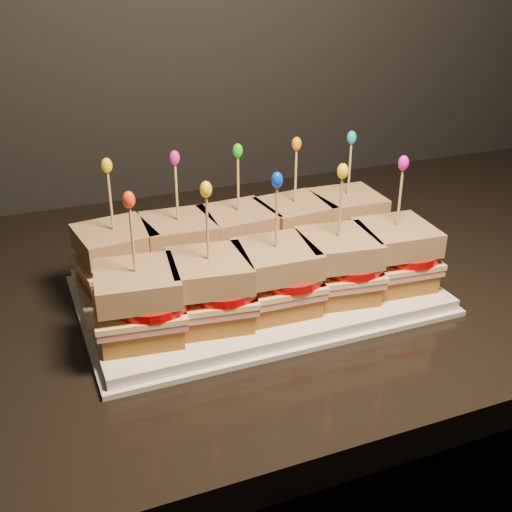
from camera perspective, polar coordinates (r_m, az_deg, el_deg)
name	(u,v)px	position (r m, az deg, el deg)	size (l,w,h in m)	color
granite_slab	(114,310)	(0.80, -12.48, -4.75)	(2.47, 0.67, 0.04)	black
platter	(256,291)	(0.76, 0.00, -3.11)	(0.40, 0.25, 0.02)	white
platter_rim	(256,295)	(0.77, 0.00, -3.51)	(0.41, 0.26, 0.01)	white
sandwich_0_bread_bot	(119,278)	(0.77, -12.12, -1.89)	(0.08, 0.08, 0.02)	brown
sandwich_0_ham	(117,266)	(0.76, -12.23, -0.89)	(0.09, 0.08, 0.01)	#C2686B
sandwich_0_cheese	(117,261)	(0.76, -12.28, -0.42)	(0.09, 0.09, 0.01)	#FBDB97
sandwich_0_tomato	(128,255)	(0.75, -11.35, 0.06)	(0.08, 0.08, 0.01)	#B80406
sandwich_0_bread_top	(115,240)	(0.75, -12.46, 1.36)	(0.08, 0.08, 0.03)	#5F3310
sandwich_0_pick	(111,204)	(0.73, -12.78, 4.49)	(0.00, 0.00, 0.09)	tan
sandwich_0_frill	(107,165)	(0.72, -13.13, 7.85)	(0.01, 0.01, 0.02)	yellow
sandwich_1_bread_bot	(181,267)	(0.78, -6.71, -0.96)	(0.08, 0.08, 0.02)	brown
sandwich_1_ham	(180,256)	(0.77, -6.76, 0.04)	(0.09, 0.08, 0.01)	#C2686B
sandwich_1_cheese	(180,250)	(0.77, -6.79, 0.50)	(0.09, 0.09, 0.01)	#FBDB97
sandwich_1_tomato	(191,245)	(0.77, -5.83, 0.98)	(0.08, 0.08, 0.01)	#B80406
sandwich_1_bread_top	(179,231)	(0.76, -6.89, 2.26)	(0.08, 0.08, 0.03)	#5F3310
sandwich_1_pick	(177,196)	(0.74, -7.06, 5.35)	(0.00, 0.00, 0.09)	tan
sandwich_1_frill	(175,158)	(0.73, -7.25, 8.66)	(0.01, 0.01, 0.02)	#D11899
sandwich_2_bread_bot	(239,257)	(0.80, -1.52, -0.06)	(0.08, 0.08, 0.02)	brown
sandwich_2_ham	(239,246)	(0.80, -1.53, 0.92)	(0.09, 0.08, 0.01)	#C2686B
sandwich_2_cheese	(239,241)	(0.79, -1.54, 1.38)	(0.09, 0.09, 0.01)	#FBDB97
sandwich_2_tomato	(250,235)	(0.79, -0.57, 1.85)	(0.08, 0.08, 0.01)	#B80406
sandwich_2_bread_top	(239,221)	(0.78, -1.56, 3.10)	(0.08, 0.08, 0.03)	#5F3310
sandwich_2_pick	(238,187)	(0.77, -1.60, 6.13)	(0.00, 0.00, 0.09)	tan
sandwich_2_frill	(238,150)	(0.75, -1.64, 9.36)	(0.01, 0.01, 0.02)	#1DBD13
sandwich_3_bread_bot	(294,247)	(0.83, 3.37, 0.80)	(0.08, 0.08, 0.02)	brown
sandwich_3_ham	(294,236)	(0.82, 3.39, 1.75)	(0.09, 0.08, 0.01)	#C2686B
sandwich_3_cheese	(294,231)	(0.82, 3.41, 2.19)	(0.09, 0.09, 0.01)	#FBDB97
sandwich_3_tomato	(305,226)	(0.82, 4.36, 2.65)	(0.08, 0.08, 0.01)	#B80406
sandwich_3_bread_top	(295,213)	(0.81, 3.45, 3.87)	(0.08, 0.08, 0.03)	#5F3310
sandwich_3_pick	(296,180)	(0.79, 3.54, 6.80)	(0.00, 0.00, 0.09)	tan
sandwich_3_frill	(297,144)	(0.78, 3.63, 9.93)	(0.01, 0.01, 0.02)	orange
sandwich_4_bread_bot	(345,238)	(0.86, 7.92, 1.58)	(0.08, 0.08, 0.02)	brown
sandwich_4_ham	(346,228)	(0.86, 7.98, 2.50)	(0.09, 0.08, 0.01)	#C2686B
sandwich_4_cheese	(346,223)	(0.85, 8.01, 2.94)	(0.09, 0.09, 0.01)	#FBDB97
sandwich_4_tomato	(357,218)	(0.85, 8.94, 3.37)	(0.08, 0.08, 0.01)	#B80406
sandwich_4_bread_top	(347,205)	(0.84, 8.11, 4.55)	(0.08, 0.08, 0.03)	#5F3310
sandwich_4_pick	(349,172)	(0.83, 8.30, 7.38)	(0.00, 0.00, 0.09)	tan
sandwich_4_frill	(352,137)	(0.82, 8.50, 10.38)	(0.01, 0.01, 0.02)	#15A0BA
sandwich_5_bread_bot	(140,325)	(0.67, -10.25, -6.05)	(0.08, 0.08, 0.02)	brown
sandwich_5_ham	(139,312)	(0.66, -10.35, -4.95)	(0.09, 0.08, 0.01)	#C2686B
sandwich_5_cheese	(139,306)	(0.66, -10.40, -4.42)	(0.09, 0.09, 0.01)	#FBDB97
sandwich_5_tomato	(151,300)	(0.65, -9.31, -3.91)	(0.08, 0.08, 0.01)	#B80406
sandwich_5_bread_top	(136,284)	(0.65, -10.58, -2.44)	(0.08, 0.08, 0.03)	#5F3310
sandwich_5_pick	(133,244)	(0.63, -10.90, 1.09)	(0.00, 0.00, 0.09)	tan
sandwich_5_frill	(129,200)	(0.61, -11.24, 4.93)	(0.01, 0.01, 0.02)	red
sandwich_6_bread_bot	(210,311)	(0.69, -4.09, -4.88)	(0.08, 0.08, 0.02)	brown
sandwich_6_ham	(210,299)	(0.68, -4.12, -3.79)	(0.09, 0.08, 0.01)	#C2686B
sandwich_6_cheese	(210,293)	(0.67, -4.14, -3.27)	(0.09, 0.09, 0.01)	#FBDB97
sandwich_6_tomato	(222,287)	(0.67, -3.03, -2.76)	(0.08, 0.08, 0.01)	#B80406
sandwich_6_bread_top	(209,271)	(0.66, -4.21, -1.32)	(0.08, 0.08, 0.03)	#5F3310
sandwich_6_pick	(207,232)	(0.64, -4.34, 2.15)	(0.00, 0.00, 0.09)	tan
sandwich_6_frill	(206,189)	(0.63, -4.47, 5.93)	(0.01, 0.01, 0.02)	yellow
sandwich_7_bread_bot	(275,298)	(0.71, 1.72, -3.73)	(0.08, 0.08, 0.02)	brown
sandwich_7_ham	(275,286)	(0.70, 1.74, -2.66)	(0.09, 0.08, 0.01)	#C2686B
sandwich_7_cheese	(276,280)	(0.70, 1.75, -2.15)	(0.09, 0.09, 0.01)	#FBDB97
sandwich_7_tomato	(288,274)	(0.69, 2.86, -1.64)	(0.08, 0.08, 0.01)	#B80406
sandwich_7_bread_top	(276,259)	(0.69, 1.78, -0.25)	(0.08, 0.08, 0.03)	#5F3310
sandwich_7_pick	(276,221)	(0.67, 1.83, 3.13)	(0.00, 0.00, 0.09)	tan
sandwich_7_frill	(277,180)	(0.65, 1.88, 6.78)	(0.01, 0.01, 0.02)	#023ACC
sandwich_8_bread_bot	(336,286)	(0.74, 7.10, -2.62)	(0.08, 0.08, 0.02)	brown
sandwich_8_ham	(336,274)	(0.73, 7.16, -1.58)	(0.09, 0.08, 0.01)	#C2686B
sandwich_8_cheese	(337,268)	(0.73, 7.19, -1.09)	(0.09, 0.09, 0.01)	#FBDB97
sandwich_8_tomato	(349,263)	(0.73, 8.28, -0.60)	(0.08, 0.08, 0.01)	#B80406
sandwich_8_bread_top	(338,248)	(0.72, 7.30, 0.74)	(0.08, 0.08, 0.03)	#5F3310
sandwich_8_pick	(340,211)	(0.70, 7.50, 3.99)	(0.00, 0.00, 0.09)	tan
sandwich_8_frill	(343,171)	(0.69, 7.71, 7.49)	(0.01, 0.01, 0.02)	yellow
sandwich_9_bread_bot	(392,274)	(0.78, 12.00, -1.59)	(0.08, 0.08, 0.02)	brown
sandwich_9_ham	(393,263)	(0.77, 12.10, -0.59)	(0.09, 0.08, 0.01)	#C2686B
sandwich_9_cheese	(394,257)	(0.77, 12.15, -0.12)	(0.09, 0.09, 0.01)	#FBDB97
sandwich_9_tomato	(406,252)	(0.76, 13.19, 0.35)	(0.08, 0.08, 0.01)	#B80406
sandwich_9_bread_top	(396,237)	(0.76, 12.32, 1.64)	(0.08, 0.08, 0.03)	#5F3310
sandwich_9_pick	(400,202)	(0.74, 12.64, 4.74)	(0.00, 0.00, 0.09)	tan
sandwich_9_frill	(404,163)	(0.72, 12.98, 8.07)	(0.01, 0.01, 0.02)	#C615B4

